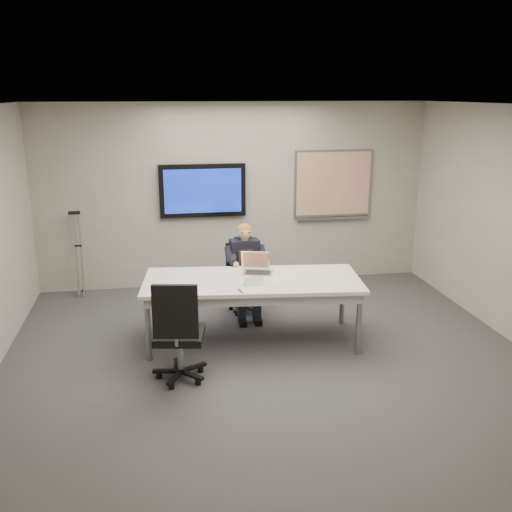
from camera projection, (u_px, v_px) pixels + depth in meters
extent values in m
cube|color=#3A3A3D|center=(273.00, 367.00, 6.30)|extent=(6.00, 6.00, 0.02)
cube|color=silver|center=(276.00, 106.00, 5.53)|extent=(6.00, 6.00, 0.02)
cube|color=gray|center=(235.00, 196.00, 8.75)|extent=(6.00, 0.02, 2.80)
cube|color=gray|center=(386.00, 387.00, 3.07)|extent=(6.00, 0.02, 2.80)
cube|color=white|center=(252.00, 281.00, 6.78)|extent=(2.66, 1.33, 0.04)
cube|color=#BBBBB7|center=(252.00, 288.00, 6.80)|extent=(2.55, 1.22, 0.11)
cylinder|color=gray|center=(148.00, 329.00, 6.38)|extent=(0.06, 0.06, 0.75)
cylinder|color=gray|center=(359.00, 324.00, 6.53)|extent=(0.06, 0.06, 0.75)
cylinder|color=gray|center=(156.00, 301.00, 7.24)|extent=(0.06, 0.06, 0.75)
cylinder|color=gray|center=(342.00, 297.00, 7.39)|extent=(0.06, 0.06, 0.75)
cube|color=black|center=(203.00, 191.00, 8.60)|extent=(1.30, 0.08, 0.80)
cube|color=#0D2092|center=(203.00, 191.00, 8.55)|extent=(1.16, 0.01, 0.66)
cube|color=gray|center=(333.00, 183.00, 8.94)|extent=(1.25, 0.04, 1.05)
cube|color=silver|center=(333.00, 184.00, 8.92)|extent=(1.18, 0.01, 0.98)
cube|color=gray|center=(332.00, 218.00, 9.06)|extent=(1.18, 0.05, 0.04)
cylinder|color=gray|center=(244.00, 294.00, 7.86)|extent=(0.05, 0.05, 0.32)
cube|color=black|center=(244.00, 283.00, 7.81)|extent=(0.50, 0.50, 0.06)
cube|color=black|center=(239.00, 258.00, 7.91)|extent=(0.38, 0.13, 0.47)
cylinder|color=gray|center=(180.00, 352.00, 5.98)|extent=(0.06, 0.06, 0.39)
cube|color=black|center=(180.00, 335.00, 5.93)|extent=(0.57, 0.57, 0.08)
cube|color=black|center=(175.00, 312.00, 5.60)|extent=(0.45, 0.13, 0.56)
cube|color=black|center=(245.00, 259.00, 7.69)|extent=(0.40, 0.25, 0.53)
cube|color=#3D2119|center=(246.00, 259.00, 7.58)|extent=(0.20, 0.03, 0.26)
sphere|color=#E7AB8D|center=(245.00, 232.00, 7.56)|extent=(0.19, 0.19, 0.19)
ellipsoid|color=#955F26|center=(245.00, 230.00, 7.57)|extent=(0.20, 0.20, 0.17)
cube|color=silver|center=(258.00, 273.00, 6.96)|extent=(0.41, 0.33, 0.02)
cube|color=black|center=(258.00, 273.00, 6.95)|extent=(0.33, 0.25, 0.00)
cube|color=silver|center=(255.00, 260.00, 7.08)|extent=(0.36, 0.18, 0.23)
cube|color=red|center=(256.00, 260.00, 7.07)|extent=(0.32, 0.15, 0.19)
cylinder|color=black|center=(240.00, 291.00, 6.36)|extent=(0.04, 0.14, 0.01)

